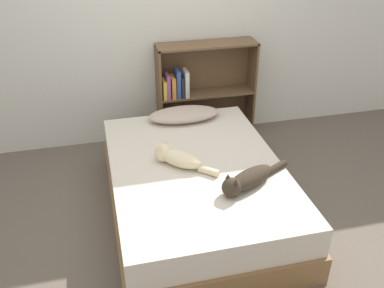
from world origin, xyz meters
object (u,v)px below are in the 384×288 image
(cat_light, at_px, (176,157))
(bed, at_px, (196,189))
(cat_dark, at_px, (247,180))
(pillow, at_px, (184,114))
(bookshelf, at_px, (201,90))

(cat_light, bearing_deg, bed, -152.83)
(bed, height_order, cat_dark, cat_dark)
(bed, distance_m, pillow, 0.80)
(bookshelf, bearing_deg, cat_light, -112.71)
(bed, height_order, cat_light, cat_light)
(cat_light, relative_size, bookshelf, 0.43)
(bed, xyz_separation_m, cat_dark, (0.27, -0.36, 0.29))
(pillow, height_order, cat_dark, cat_dark)
(pillow, bearing_deg, bed, -95.53)
(cat_light, bearing_deg, bookshelf, -70.57)
(cat_light, xyz_separation_m, cat_dark, (0.41, -0.39, -0.00))
(cat_light, xyz_separation_m, bookshelf, (0.49, 1.17, 0.01))
(cat_light, distance_m, bookshelf, 1.27)
(pillow, distance_m, bookshelf, 0.54)
(bookshelf, bearing_deg, pillow, -120.63)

